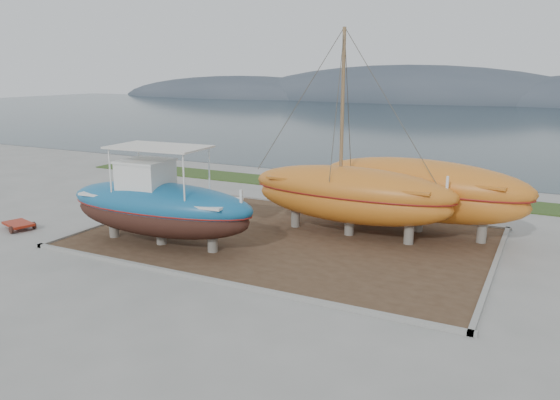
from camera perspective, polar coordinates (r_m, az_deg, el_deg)
The scene contains 11 objects.
ground at distance 22.14m, azimuth -3.99°, elevation -6.77°, with size 140.00×140.00×0.00m, color gray.
dirt_patch at distance 25.46m, azimuth 0.63°, elevation -3.95°, with size 18.00×12.00×0.06m, color #422D1E.
curb_frame at distance 25.45m, azimuth 0.63°, elevation -3.86°, with size 18.60×12.60×0.15m, color gray, non-canonical shape.
grass_strip at distance 35.80m, azimuth 8.82°, elevation 1.02°, with size 44.00×3.00×0.08m, color #284219.
sea at distance 88.77m, azimuth 20.06°, elevation 7.69°, with size 260.00×100.00×0.04m, color #182A31, non-canonical shape.
mountain_ridge at distance 143.40m, azimuth 22.91°, elevation 9.34°, with size 200.00×36.00×20.00m, color #333D49, non-canonical shape.
blue_caique at distance 24.47m, azimuth -12.51°, elevation 0.43°, with size 9.17×2.87×4.41m, color #175E90, non-canonical shape.
white_dinghy at distance 30.79m, azimuth -10.98°, elevation 0.10°, with size 4.04×1.51×1.21m, color white, non-canonical shape.
orange_sailboat at distance 25.06m, azimuth 7.53°, elevation 6.75°, with size 9.88×2.91×9.42m, color #C66C1E, non-canonical shape.
orange_bare_hull at distance 26.77m, azimuth 14.40°, elevation 0.32°, with size 10.38×3.12×3.40m, color #C66C1E, non-canonical shape.
red_trailer at distance 29.77m, azimuth -25.65°, elevation -2.46°, with size 2.38×1.19×0.34m, color #A12512, non-canonical shape.
Camera 1 is at (10.75, -17.79, 7.63)m, focal length 35.00 mm.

